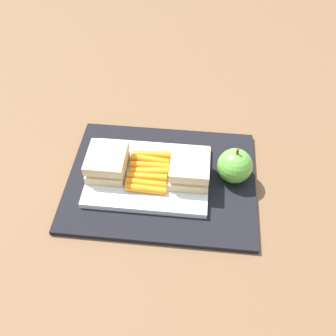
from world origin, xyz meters
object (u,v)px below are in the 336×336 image
at_px(carrot_sticks_bundle, 148,171).
at_px(food_tray, 149,175).
at_px(sandwich_half_left, 107,163).
at_px(sandwich_half_right, 190,169).
at_px(apple, 235,166).

bearing_deg(carrot_sticks_bundle, food_tray, 138.46).
bearing_deg(sandwich_half_left, sandwich_half_right, 0.00).
distance_m(sandwich_half_left, apple, 0.24).
bearing_deg(sandwich_half_right, carrot_sticks_bundle, -179.87).
bearing_deg(food_tray, sandwich_half_right, 0.00).
bearing_deg(sandwich_half_left, apple, 4.10).
height_order(carrot_sticks_bundle, apple, apple).
height_order(sandwich_half_left, sandwich_half_right, same).
relative_size(food_tray, sandwich_half_right, 2.88).
xyz_separation_m(food_tray, sandwich_half_right, (0.08, 0.00, 0.03)).
height_order(food_tray, carrot_sticks_bundle, carrot_sticks_bundle).
height_order(food_tray, sandwich_half_right, sandwich_half_right).
height_order(food_tray, apple, apple).
bearing_deg(apple, carrot_sticks_bundle, -173.86).
distance_m(sandwich_half_right, apple, 0.09).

